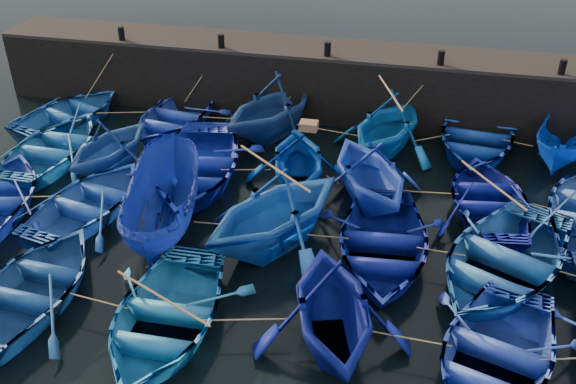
# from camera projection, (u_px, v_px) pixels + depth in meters

# --- Properties ---
(ground) EXTENTS (120.00, 120.00, 0.00)m
(ground) POSITION_uv_depth(u_px,v_px,m) (261.00, 279.00, 16.57)
(ground) COLOR black
(ground) RESTS_ON ground
(quay_wall) EXTENTS (26.00, 2.50, 2.50)m
(quay_wall) POSITION_uv_depth(u_px,v_px,m) (330.00, 82.00, 24.61)
(quay_wall) COLOR black
(quay_wall) RESTS_ON ground
(quay_top) EXTENTS (26.00, 2.50, 0.12)m
(quay_top) POSITION_uv_depth(u_px,v_px,m) (331.00, 49.00, 23.92)
(quay_top) COLOR black
(quay_top) RESTS_ON quay_wall
(bollard_0) EXTENTS (0.24, 0.24, 0.50)m
(bollard_0) POSITION_uv_depth(u_px,v_px,m) (121.00, 34.00, 24.51)
(bollard_0) COLOR black
(bollard_0) RESTS_ON quay_top
(bollard_1) EXTENTS (0.24, 0.24, 0.50)m
(bollard_1) POSITION_uv_depth(u_px,v_px,m) (221.00, 41.00, 23.76)
(bollard_1) COLOR black
(bollard_1) RESTS_ON quay_top
(bollard_2) EXTENTS (0.24, 0.24, 0.50)m
(bollard_2) POSITION_uv_depth(u_px,v_px,m) (328.00, 49.00, 23.01)
(bollard_2) COLOR black
(bollard_2) RESTS_ON quay_top
(bollard_3) EXTENTS (0.24, 0.24, 0.50)m
(bollard_3) POSITION_uv_depth(u_px,v_px,m) (441.00, 58.00, 22.25)
(bollard_3) COLOR black
(bollard_3) RESTS_ON quay_top
(bollard_4) EXTENTS (0.24, 0.24, 0.50)m
(bollard_4) POSITION_uv_depth(u_px,v_px,m) (563.00, 67.00, 21.50)
(bollard_4) COLOR black
(bollard_4) RESTS_ON quay_top
(boat_0) EXTENTS (4.79, 5.54, 0.96)m
(boat_0) POSITION_uv_depth(u_px,v_px,m) (70.00, 113.00, 24.08)
(boat_0) COLOR #1C56A0
(boat_0) RESTS_ON ground
(boat_1) EXTENTS (4.05, 5.14, 0.97)m
(boat_1) POSITION_uv_depth(u_px,v_px,m) (174.00, 116.00, 23.82)
(boat_1) COLOR #213BAC
(boat_1) RESTS_ON ground
(boat_2) EXTENTS (5.55, 5.81, 2.38)m
(boat_2) POSITION_uv_depth(u_px,v_px,m) (272.00, 106.00, 22.88)
(boat_2) COLOR navy
(boat_2) RESTS_ON ground
(boat_3) EXTENTS (4.90, 5.25, 2.24)m
(boat_3) POSITION_uv_depth(u_px,v_px,m) (388.00, 124.00, 21.80)
(boat_3) COLOR #0A56A2
(boat_3) RESTS_ON ground
(boat_4) EXTENTS (4.33, 5.69, 1.11)m
(boat_4) POSITION_uv_depth(u_px,v_px,m) (476.00, 137.00, 22.20)
(boat_4) COLOR navy
(boat_4) RESTS_ON ground
(boat_5) EXTENTS (2.64, 4.46, 1.62)m
(boat_5) POSITION_uv_depth(u_px,v_px,m) (563.00, 142.00, 21.32)
(boat_5) COLOR #033BD2
(boat_5) RESTS_ON ground
(boat_6) EXTENTS (3.64, 5.04, 1.03)m
(boat_6) POSITION_uv_depth(u_px,v_px,m) (54.00, 147.00, 21.68)
(boat_6) COLOR blue
(boat_6) RESTS_ON ground
(boat_7) EXTENTS (3.96, 4.32, 1.92)m
(boat_7) POSITION_uv_depth(u_px,v_px,m) (109.00, 145.00, 20.83)
(boat_7) COLOR navy
(boat_7) RESTS_ON ground
(boat_8) EXTENTS (4.99, 6.37, 1.21)m
(boat_8) POSITION_uv_depth(u_px,v_px,m) (194.00, 165.00, 20.41)
(boat_8) COLOR #1329A2
(boat_8) RESTS_ON ground
(boat_9) EXTENTS (4.27, 4.67, 2.09)m
(boat_9) POSITION_uv_depth(u_px,v_px,m) (299.00, 159.00, 19.84)
(boat_9) COLOR navy
(boat_9) RESTS_ON ground
(boat_10) EXTENTS (5.27, 5.51, 2.25)m
(boat_10) POSITION_uv_depth(u_px,v_px,m) (370.00, 171.00, 19.07)
(boat_10) COLOR blue
(boat_10) RESTS_ON ground
(boat_11) EXTENTS (4.01, 5.16, 0.98)m
(boat_11) POSITION_uv_depth(u_px,v_px,m) (490.00, 199.00, 18.89)
(boat_11) COLOR #060F70
(boat_11) RESTS_ON ground
(boat_14) EXTENTS (4.22, 5.24, 0.96)m
(boat_14) POSITION_uv_depth(u_px,v_px,m) (88.00, 202.00, 18.80)
(boat_14) COLOR blue
(boat_14) RESTS_ON ground
(boat_15) EXTENTS (3.00, 5.43, 1.99)m
(boat_15) POSITION_uv_depth(u_px,v_px,m) (162.00, 205.00, 17.73)
(boat_15) COLOR navy
(boat_15) RESTS_ON ground
(boat_16) EXTENTS (5.99, 6.18, 2.49)m
(boat_16) POSITION_uv_depth(u_px,v_px,m) (274.00, 209.00, 17.08)
(boat_16) COLOR #1651AE
(boat_16) RESTS_ON ground
(boat_17) EXTENTS (4.08, 5.40, 1.06)m
(boat_17) POSITION_uv_depth(u_px,v_px,m) (382.00, 244.00, 16.97)
(boat_17) COLOR navy
(boat_17) RESTS_ON ground
(boat_18) EXTENTS (6.09, 6.84, 1.17)m
(boat_18) POSITION_uv_depth(u_px,v_px,m) (502.00, 259.00, 16.30)
(boat_18) COLOR #1F5BA3
(boat_18) RESTS_ON ground
(boat_21) EXTENTS (3.74, 5.04, 1.01)m
(boat_21) POSITION_uv_depth(u_px,v_px,m) (31.00, 288.00, 15.48)
(boat_21) COLOR navy
(boat_21) RESTS_ON ground
(boat_22) EXTENTS (3.66, 5.03, 1.03)m
(boat_22) POSITION_uv_depth(u_px,v_px,m) (164.00, 316.00, 14.65)
(boat_22) COLOR blue
(boat_22) RESTS_ON ground
(boat_23) EXTENTS (4.68, 5.05, 2.19)m
(boat_23) POSITION_uv_depth(u_px,v_px,m) (332.00, 307.00, 14.04)
(boat_23) COLOR navy
(boat_23) RESTS_ON ground
(boat_24) EXTENTS (4.78, 5.72, 1.02)m
(boat_24) POSITION_uv_depth(u_px,v_px,m) (495.00, 354.00, 13.63)
(boat_24) COLOR blue
(boat_24) RESTS_ON ground
(wooden_crate) EXTENTS (0.54, 0.41, 0.25)m
(wooden_crate) POSITION_uv_depth(u_px,v_px,m) (309.00, 126.00, 19.17)
(wooden_crate) COLOR brown
(wooden_crate) RESTS_ON boat_9
(mooring_ropes) EXTENTS (17.64, 12.00, 2.10)m
(mooring_ropes) POSITION_uv_depth(u_px,v_px,m) (301.00, 157.00, 20.28)
(mooring_ropes) COLOR tan
(mooring_ropes) RESTS_ON ground
(loose_oars) EXTENTS (9.72, 12.03, 1.56)m
(loose_oars) POSITION_uv_depth(u_px,v_px,m) (344.00, 176.00, 17.64)
(loose_oars) COLOR #99724C
(loose_oars) RESTS_ON ground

